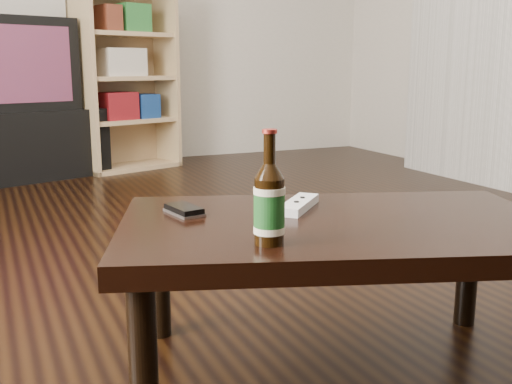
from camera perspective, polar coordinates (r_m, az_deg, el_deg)
name	(u,v)px	position (r m, az deg, el deg)	size (l,w,h in m)	color
floor	(215,294)	(2.05, -3.94, -9.69)	(5.00, 6.00, 0.01)	black
tv_stand	(12,145)	(4.35, -22.18, 4.20)	(1.15, 0.57, 0.46)	black
tv	(6,64)	(4.32, -22.73, 11.15)	(0.91, 0.73, 0.60)	black
bookshelf	(123,74)	(4.51, -12.52, 10.89)	(0.78, 0.54, 1.32)	tan
coffee_table	(336,240)	(1.46, 7.66, -4.59)	(1.17, 0.91, 0.39)	black
beer_bottle	(269,204)	(1.23, 1.28, -1.19)	(0.09, 0.09, 0.24)	black
phone	(184,210)	(1.50, -6.87, -1.73)	(0.08, 0.12, 0.02)	#A7A7A9
remote	(299,205)	(1.55, 4.09, -1.20)	(0.18, 0.18, 0.02)	silver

